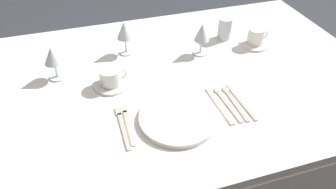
{
  "coord_description": "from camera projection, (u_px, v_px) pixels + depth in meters",
  "views": [
    {
      "loc": [
        -0.3,
        -1.01,
        1.52
      ],
      "look_at": [
        -0.02,
        -0.13,
        0.76
      ],
      "focal_mm": 34.19,
      "sensor_mm": 36.0,
      "label": 1
    }
  ],
  "objects": [
    {
      "name": "dinner_knife",
      "position": [
        220.0,
        106.0,
        1.17
      ],
      "size": [
        0.03,
        0.21,
        0.0
      ],
      "color": "beige",
      "rests_on": "dining_table"
    },
    {
      "name": "dinner_plate",
      "position": [
        178.0,
        118.0,
        1.12
      ],
      "size": [
        0.28,
        0.28,
        0.02
      ],
      "primitive_type": "cylinder",
      "color": "white",
      "rests_on": "dining_table"
    },
    {
      "name": "ground_plane",
      "position": [
        165.0,
        185.0,
        1.78
      ],
      "size": [
        6.0,
        6.0,
        0.0
      ],
      "primitive_type": "plane",
      "color": "#383D47"
    },
    {
      "name": "saucer_left",
      "position": [
        254.0,
        44.0,
        1.51
      ],
      "size": [
        0.14,
        0.14,
        0.01
      ],
      "primitive_type": "cylinder",
      "color": "white",
      "rests_on": "dining_table"
    },
    {
      "name": "drink_tumbler",
      "position": [
        225.0,
        28.0,
        1.53
      ],
      "size": [
        0.07,
        0.07,
        0.1
      ],
      "color": "silver",
      "rests_on": "dining_table"
    },
    {
      "name": "coffee_cup_left",
      "position": [
        256.0,
        36.0,
        1.49
      ],
      "size": [
        0.1,
        0.08,
        0.07
      ],
      "color": "white",
      "rests_on": "saucer_left"
    },
    {
      "name": "wine_glass_right",
      "position": [
        124.0,
        32.0,
        1.4
      ],
      "size": [
        0.07,
        0.07,
        0.15
      ],
      "color": "silver",
      "rests_on": "dining_table"
    },
    {
      "name": "spoon_dessert",
      "position": [
        232.0,
        99.0,
        1.21
      ],
      "size": [
        0.03,
        0.21,
        0.01
      ],
      "color": "beige",
      "rests_on": "dining_table"
    },
    {
      "name": "dining_table",
      "position": [
        164.0,
        93.0,
        1.36
      ],
      "size": [
        1.8,
        1.11,
        0.74
      ],
      "color": "white",
      "rests_on": "ground"
    },
    {
      "name": "wine_glass_left",
      "position": [
        202.0,
        34.0,
        1.4
      ],
      "size": [
        0.07,
        0.07,
        0.15
      ],
      "color": "silver",
      "rests_on": "dining_table"
    },
    {
      "name": "spoon_soup",
      "position": [
        224.0,
        100.0,
        1.2
      ],
      "size": [
        0.03,
        0.21,
        0.01
      ],
      "color": "beige",
      "rests_on": "dining_table"
    },
    {
      "name": "saucer_right",
      "position": [
        112.0,
        84.0,
        1.27
      ],
      "size": [
        0.14,
        0.14,
        0.01
      ],
      "primitive_type": "cylinder",
      "color": "white",
      "rests_on": "dining_table"
    },
    {
      "name": "coffee_cup_right",
      "position": [
        111.0,
        76.0,
        1.25
      ],
      "size": [
        0.11,
        0.09,
        0.07
      ],
      "color": "white",
      "rests_on": "saucer_right"
    },
    {
      "name": "fork_inner",
      "position": [
        122.0,
        126.0,
        1.1
      ],
      "size": [
        0.02,
        0.21,
        0.0
      ],
      "color": "beige",
      "rests_on": "dining_table"
    },
    {
      "name": "wine_glass_centre",
      "position": [
        53.0,
        57.0,
        1.25
      ],
      "size": [
        0.07,
        0.07,
        0.14
      ],
      "color": "silver",
      "rests_on": "dining_table"
    },
    {
      "name": "spoon_tea",
      "position": [
        237.0,
        97.0,
        1.21
      ],
      "size": [
        0.03,
        0.22,
        0.01
      ],
      "color": "beige",
      "rests_on": "dining_table"
    },
    {
      "name": "fork_outer",
      "position": [
        127.0,
        122.0,
        1.11
      ],
      "size": [
        0.02,
        0.21,
        0.0
      ],
      "color": "beige",
      "rests_on": "dining_table"
    }
  ]
}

